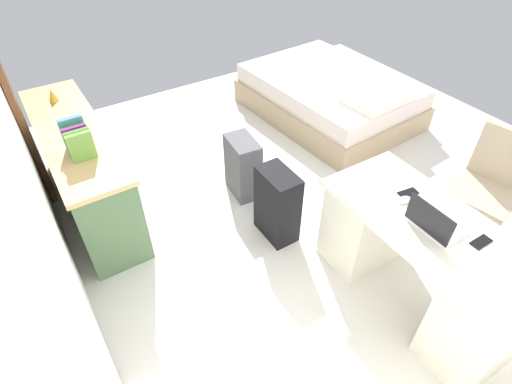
{
  "coord_description": "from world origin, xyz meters",
  "views": [
    {
      "loc": [
        -2.03,
        1.94,
        2.5
      ],
      "look_at": [
        -0.19,
        0.76,
        0.6
      ],
      "focal_mm": 28.4,
      "sensor_mm": 36.0,
      "label": 1
    }
  ],
  "objects_px": {
    "laptop": "(434,223)",
    "figurine_small": "(52,95)",
    "cell_phone_near_laptop": "(481,242)",
    "suitcase_spare_grey": "(243,167)",
    "suitcase_black": "(277,205)",
    "cell_phone_by_mouse": "(408,193)",
    "credenza": "(84,169)",
    "bed": "(330,96)",
    "office_chair": "(484,195)",
    "desk": "(421,262)",
    "computer_mouse": "(404,200)"
  },
  "relations": [
    {
      "from": "computer_mouse",
      "to": "office_chair",
      "type": "bearing_deg",
      "value": -94.6
    },
    {
      "from": "suitcase_spare_grey",
      "to": "cell_phone_near_laptop",
      "type": "xyz_separation_m",
      "value": [
        -1.87,
        -0.5,
        0.45
      ]
    },
    {
      "from": "suitcase_spare_grey",
      "to": "cell_phone_by_mouse",
      "type": "distance_m",
      "value": 1.5
    },
    {
      "from": "suitcase_spare_grey",
      "to": "computer_mouse",
      "type": "distance_m",
      "value": 1.51
    },
    {
      "from": "desk",
      "to": "figurine_small",
      "type": "relative_size",
      "value": 13.19
    },
    {
      "from": "credenza",
      "to": "suitcase_spare_grey",
      "type": "xyz_separation_m",
      "value": [
        -0.56,
        -1.23,
        -0.12
      ]
    },
    {
      "from": "laptop",
      "to": "cell_phone_by_mouse",
      "type": "bearing_deg",
      "value": -23.86
    },
    {
      "from": "credenza",
      "to": "cell_phone_near_laptop",
      "type": "height_order",
      "value": "credenza"
    },
    {
      "from": "cell_phone_by_mouse",
      "to": "figurine_small",
      "type": "xyz_separation_m",
      "value": [
        2.45,
        1.71,
        0.12
      ]
    },
    {
      "from": "bed",
      "to": "suitcase_black",
      "type": "distance_m",
      "value": 2.07
    },
    {
      "from": "office_chair",
      "to": "bed",
      "type": "height_order",
      "value": "office_chair"
    },
    {
      "from": "suitcase_spare_grey",
      "to": "computer_mouse",
      "type": "height_order",
      "value": "computer_mouse"
    },
    {
      "from": "suitcase_black",
      "to": "suitcase_spare_grey",
      "type": "distance_m",
      "value": 0.61
    },
    {
      "from": "credenza",
      "to": "cell_phone_near_laptop",
      "type": "distance_m",
      "value": 3.01
    },
    {
      "from": "desk",
      "to": "suitcase_black",
      "type": "height_order",
      "value": "desk"
    },
    {
      "from": "laptop",
      "to": "figurine_small",
      "type": "xyz_separation_m",
      "value": [
        2.75,
        1.58,
        0.07
      ]
    },
    {
      "from": "cell_phone_by_mouse",
      "to": "bed",
      "type": "bearing_deg",
      "value": -19.89
    },
    {
      "from": "desk",
      "to": "credenza",
      "type": "distance_m",
      "value": 2.74
    },
    {
      "from": "credenza",
      "to": "suitcase_spare_grey",
      "type": "height_order",
      "value": "credenza"
    },
    {
      "from": "credenza",
      "to": "suitcase_black",
      "type": "xyz_separation_m",
      "value": [
        -1.17,
        -1.18,
        -0.08
      ]
    },
    {
      "from": "desk",
      "to": "cell_phone_by_mouse",
      "type": "distance_m",
      "value": 0.47
    },
    {
      "from": "desk",
      "to": "laptop",
      "type": "relative_size",
      "value": 4.62
    },
    {
      "from": "office_chair",
      "to": "cell_phone_by_mouse",
      "type": "bearing_deg",
      "value": 81.05
    },
    {
      "from": "desk",
      "to": "cell_phone_near_laptop",
      "type": "distance_m",
      "value": 0.43
    },
    {
      "from": "suitcase_spare_grey",
      "to": "figurine_small",
      "type": "distance_m",
      "value": 1.75
    },
    {
      "from": "laptop",
      "to": "computer_mouse",
      "type": "distance_m",
      "value": 0.27
    },
    {
      "from": "office_chair",
      "to": "cell_phone_near_laptop",
      "type": "relative_size",
      "value": 6.91
    },
    {
      "from": "cell_phone_near_laptop",
      "to": "suitcase_spare_grey",
      "type": "bearing_deg",
      "value": 15.68
    },
    {
      "from": "office_chair",
      "to": "computer_mouse",
      "type": "xyz_separation_m",
      "value": [
        0.09,
        0.9,
        0.32
      ]
    },
    {
      "from": "cell_phone_by_mouse",
      "to": "figurine_small",
      "type": "height_order",
      "value": "figurine_small"
    },
    {
      "from": "office_chair",
      "to": "cell_phone_by_mouse",
      "type": "height_order",
      "value": "office_chair"
    },
    {
      "from": "desk",
      "to": "credenza",
      "type": "bearing_deg",
      "value": 36.31
    },
    {
      "from": "bed",
      "to": "suitcase_spare_grey",
      "type": "height_order",
      "value": "bed"
    },
    {
      "from": "office_chair",
      "to": "bed",
      "type": "bearing_deg",
      "value": -7.6
    },
    {
      "from": "figurine_small",
      "to": "desk",
      "type": "bearing_deg",
      "value": -149.45
    },
    {
      "from": "suitcase_black",
      "to": "cell_phone_by_mouse",
      "type": "distance_m",
      "value": 1.0
    },
    {
      "from": "credenza",
      "to": "computer_mouse",
      "type": "relative_size",
      "value": 18.0
    },
    {
      "from": "figurine_small",
      "to": "cell_phone_by_mouse",
      "type": "bearing_deg",
      "value": -145.05
    },
    {
      "from": "suitcase_spare_grey",
      "to": "computer_mouse",
      "type": "xyz_separation_m",
      "value": [
        -1.38,
        -0.4,
        0.46
      ]
    },
    {
      "from": "bed",
      "to": "suitcase_spare_grey",
      "type": "relative_size",
      "value": 3.51
    },
    {
      "from": "office_chair",
      "to": "bed",
      "type": "xyz_separation_m",
      "value": [
        2.13,
        -0.28,
        -0.18
      ]
    },
    {
      "from": "suitcase_black",
      "to": "credenza",
      "type": "bearing_deg",
      "value": 45.69
    },
    {
      "from": "desk",
      "to": "suitcase_spare_grey",
      "type": "bearing_deg",
      "value": 13.43
    },
    {
      "from": "desk",
      "to": "suitcase_spare_grey",
      "type": "height_order",
      "value": "desk"
    },
    {
      "from": "desk",
      "to": "computer_mouse",
      "type": "relative_size",
      "value": 14.51
    },
    {
      "from": "laptop",
      "to": "figurine_small",
      "type": "height_order",
      "value": "laptop"
    },
    {
      "from": "bed",
      "to": "cell_phone_by_mouse",
      "type": "height_order",
      "value": "cell_phone_by_mouse"
    },
    {
      "from": "suitcase_spare_grey",
      "to": "cell_phone_by_mouse",
      "type": "bearing_deg",
      "value": -153.99
    },
    {
      "from": "cell_phone_near_laptop",
      "to": "cell_phone_by_mouse",
      "type": "relative_size",
      "value": 1.0
    },
    {
      "from": "bed",
      "to": "figurine_small",
      "type": "height_order",
      "value": "figurine_small"
    }
  ]
}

